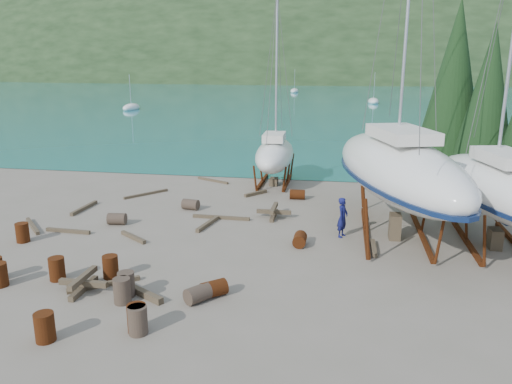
% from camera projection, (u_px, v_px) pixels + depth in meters
% --- Properties ---
extents(ground, '(600.00, 600.00, 0.00)m').
position_uv_depth(ground, '(222.00, 264.00, 20.06)').
color(ground, '#6B6354').
rests_on(ground, ground).
extents(bay_water, '(700.00, 700.00, 0.00)m').
position_uv_depth(bay_water, '(338.00, 73.00, 319.98)').
color(bay_water, '#1A6B82').
rests_on(bay_water, ground).
extents(far_hill, '(800.00, 360.00, 110.00)m').
position_uv_depth(far_hill, '(339.00, 73.00, 324.75)').
color(far_hill, black).
rests_on(far_hill, ground).
extents(far_house_left, '(6.60, 5.60, 5.60)m').
position_uv_depth(far_house_left, '(190.00, 72.00, 210.23)').
color(far_house_left, beige).
rests_on(far_house_left, ground).
extents(far_house_center, '(6.60, 5.60, 5.60)m').
position_uv_depth(far_house_center, '(285.00, 73.00, 203.55)').
color(far_house_center, beige).
rests_on(far_house_center, ground).
extents(far_house_right, '(6.60, 5.60, 5.60)m').
position_uv_depth(far_house_right, '(411.00, 73.00, 195.21)').
color(far_house_right, beige).
rests_on(far_house_right, ground).
extents(cypress_near_right, '(3.60, 3.60, 10.00)m').
position_uv_depth(cypress_near_right, '(488.00, 100.00, 27.91)').
color(cypress_near_right, black).
rests_on(cypress_near_right, ground).
extents(cypress_back_left, '(4.14, 4.14, 11.50)m').
position_uv_depth(cypress_back_left, '(454.00, 82.00, 29.85)').
color(cypress_back_left, black).
rests_on(cypress_back_left, ground).
extents(moored_boat_left, '(2.00, 5.00, 6.05)m').
position_uv_depth(moored_boat_left, '(131.00, 108.00, 82.09)').
color(moored_boat_left, white).
rests_on(moored_boat_left, ground).
extents(moored_boat_mid, '(2.00, 5.00, 6.05)m').
position_uv_depth(moored_boat_mid, '(373.00, 101.00, 94.46)').
color(moored_boat_mid, white).
rests_on(moored_boat_mid, ground).
extents(moored_boat_far, '(2.00, 5.00, 6.05)m').
position_uv_depth(moored_boat_far, '(294.00, 91.00, 126.03)').
color(moored_boat_far, white).
rests_on(moored_boat_far, ground).
extents(large_sailboat_near, '(7.11, 13.04, 19.71)m').
position_uv_depth(large_sailboat_near, '(398.00, 168.00, 22.71)').
color(large_sailboat_near, white).
rests_on(large_sailboat_near, ground).
extents(large_sailboat_far, '(5.20, 10.55, 16.06)m').
position_uv_depth(large_sailboat_far, '(498.00, 187.00, 21.56)').
color(large_sailboat_far, white).
rests_on(large_sailboat_far, ground).
extents(small_sailboat_shore, '(2.62, 7.67, 12.15)m').
position_uv_depth(small_sailboat_shore, '(275.00, 154.00, 32.57)').
color(small_sailboat_shore, white).
rests_on(small_sailboat_shore, ground).
extents(worker, '(0.66, 0.80, 1.87)m').
position_uv_depth(worker, '(343.00, 217.00, 22.97)').
color(worker, '#11144C').
rests_on(worker, ground).
extents(drum_1, '(1.00, 1.05, 0.58)m').
position_uv_depth(drum_1, '(198.00, 294.00, 16.88)').
color(drum_1, '#2D2823').
rests_on(drum_1, ground).
extents(drum_3, '(0.58, 0.58, 0.88)m').
position_uv_depth(drum_3, '(45.00, 327.00, 14.48)').
color(drum_3, '#582D0F').
rests_on(drum_3, ground).
extents(drum_4, '(0.90, 0.60, 0.58)m').
position_uv_depth(drum_4, '(297.00, 194.00, 29.37)').
color(drum_4, '#582D0F').
rests_on(drum_4, ground).
extents(drum_5, '(0.58, 0.58, 0.88)m').
position_uv_depth(drum_5, '(126.00, 284.00, 17.26)').
color(drum_5, '#2D2823').
rests_on(drum_5, ground).
extents(drum_6, '(0.59, 0.89, 0.58)m').
position_uv_depth(drum_6, '(300.00, 239.00, 22.00)').
color(drum_6, '#582D0F').
rests_on(drum_6, ground).
extents(drum_7, '(0.58, 0.58, 0.88)m').
position_uv_depth(drum_7, '(137.00, 318.00, 14.98)').
color(drum_7, '#582D0F').
rests_on(drum_7, ground).
extents(drum_8, '(0.58, 0.58, 0.88)m').
position_uv_depth(drum_8, '(22.00, 233.00, 22.42)').
color(drum_8, '#582D0F').
rests_on(drum_8, ground).
extents(drum_9, '(0.96, 0.72, 0.58)m').
position_uv_depth(drum_9, '(191.00, 204.00, 27.33)').
color(drum_9, '#2D2823').
rests_on(drum_9, ground).
extents(drum_10, '(0.58, 0.58, 0.88)m').
position_uv_depth(drum_10, '(111.00, 267.00, 18.70)').
color(drum_10, '#582D0F').
rests_on(drum_10, ground).
extents(drum_12, '(1.04, 1.02, 0.58)m').
position_uv_depth(drum_12, '(214.00, 289.00, 17.26)').
color(drum_12, '#582D0F').
rests_on(drum_12, ground).
extents(drum_14, '(0.58, 0.58, 0.88)m').
position_uv_depth(drum_14, '(57.00, 269.00, 18.53)').
color(drum_14, '#582D0F').
rests_on(drum_14, ground).
extents(drum_15, '(0.93, 0.67, 0.58)m').
position_uv_depth(drum_15, '(117.00, 219.00, 24.85)').
color(drum_15, '#2D2823').
rests_on(drum_15, ground).
extents(drum_16, '(0.58, 0.58, 0.88)m').
position_uv_depth(drum_16, '(122.00, 291.00, 16.77)').
color(drum_16, '#2D2823').
rests_on(drum_16, ground).
extents(drum_17, '(0.58, 0.58, 0.88)m').
position_uv_depth(drum_17, '(138.00, 320.00, 14.86)').
color(drum_17, '#2D2823').
rests_on(drum_17, ground).
extents(timber_0, '(2.43, 1.33, 0.14)m').
position_uv_depth(timber_0, '(213.00, 180.00, 33.71)').
color(timber_0, brown).
rests_on(timber_0, ground).
extents(timber_1, '(0.20, 1.84, 0.19)m').
position_uv_depth(timber_1, '(374.00, 248.00, 21.52)').
color(timber_1, brown).
rests_on(timber_1, ground).
extents(timber_2, '(0.29, 2.51, 0.19)m').
position_uv_depth(timber_2, '(84.00, 208.00, 27.36)').
color(timber_2, brown).
rests_on(timber_2, ground).
extents(timber_4, '(1.65, 1.27, 0.17)m').
position_uv_depth(timber_4, '(133.00, 237.00, 22.87)').
color(timber_4, brown).
rests_on(timber_4, ground).
extents(timber_5, '(2.17, 1.69, 0.16)m').
position_uv_depth(timber_5, '(104.00, 284.00, 18.06)').
color(timber_5, brown).
rests_on(timber_5, ground).
extents(timber_6, '(1.20, 1.44, 0.19)m').
position_uv_depth(timber_6, '(256.00, 193.00, 30.34)').
color(timber_6, brown).
rests_on(timber_6, ground).
extents(timber_8, '(0.59, 2.18, 0.19)m').
position_uv_depth(timber_8, '(207.00, 224.00, 24.65)').
color(timber_8, brown).
rests_on(timber_8, ground).
extents(timber_10, '(3.02, 0.22, 0.16)m').
position_uv_depth(timber_10, '(221.00, 217.00, 25.75)').
color(timber_10, brown).
rests_on(timber_10, ground).
extents(timber_12, '(2.28, 0.27, 0.17)m').
position_uv_depth(timber_12, '(68.00, 231.00, 23.71)').
color(timber_12, brown).
rests_on(timber_12, ground).
extents(timber_15, '(1.95, 2.42, 0.15)m').
position_uv_depth(timber_15, '(146.00, 194.00, 30.31)').
color(timber_15, brown).
rests_on(timber_15, ground).
extents(timber_16, '(2.38, 1.52, 0.23)m').
position_uv_depth(timber_16, '(137.00, 290.00, 17.52)').
color(timber_16, brown).
rests_on(timber_16, ground).
extents(timber_17, '(1.95, 2.05, 0.16)m').
position_uv_depth(timber_17, '(33.00, 226.00, 24.44)').
color(timber_17, brown).
rests_on(timber_17, ground).
extents(timber_pile_fore, '(1.80, 1.80, 0.60)m').
position_uv_depth(timber_pile_fore, '(83.00, 283.00, 17.66)').
color(timber_pile_fore, brown).
rests_on(timber_pile_fore, ground).
extents(timber_pile_aft, '(1.80, 1.80, 0.60)m').
position_uv_depth(timber_pile_aft, '(274.00, 212.00, 25.96)').
color(timber_pile_aft, brown).
rests_on(timber_pile_aft, ground).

